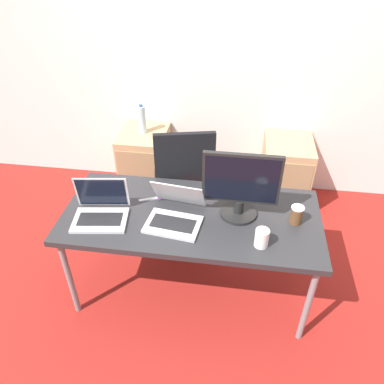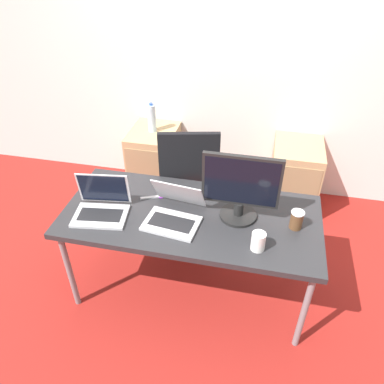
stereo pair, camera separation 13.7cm
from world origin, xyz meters
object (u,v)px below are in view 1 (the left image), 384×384
cabinet_left (146,163)px  coffee_cup_brown (296,215)px  monitor (241,186)px  laptop_right (101,211)px  office_chair (184,194)px  coffee_cup_white (262,238)px  cabinet_right (285,173)px  laptop_left (175,214)px  water_bottle (142,120)px

cabinet_left → coffee_cup_brown: size_ratio=5.36×
monitor → laptop_right: bearing=-170.0°
office_chair → laptop_right: bearing=-119.1°
coffee_cup_white → cabinet_right: bearing=78.9°
cabinet_right → laptop_left: 1.54m
water_bottle → laptop_left: (0.53, -1.24, -0.02)m
cabinet_right → coffee_cup_white: 1.48m
laptop_right → monitor: size_ratio=0.77×
office_chair → coffee_cup_white: size_ratio=9.17×
office_chair → laptop_right: 0.92m
coffee_cup_brown → cabinet_left: bearing=137.9°
coffee_cup_white → coffee_cup_brown: bearing=47.6°
laptop_right → cabinet_right: bearing=45.0°
laptop_right → monitor: monitor is taller
office_chair → monitor: bearing=-52.2°
laptop_left → coffee_cup_white: 0.56m
water_bottle → coffee_cup_brown: 1.72m
coffee_cup_brown → laptop_left: bearing=-173.9°
cabinet_left → cabinet_right: bearing=0.0°
cabinet_left → cabinet_right: (1.33, 0.00, 0.00)m
office_chair → cabinet_right: size_ratio=1.62×
cabinet_left → coffee_cup_white: coffee_cup_white is taller
laptop_right → coffee_cup_brown: size_ratio=3.00×
office_chair → laptop_left: (0.06, -0.70, 0.37)m
cabinet_left → monitor: (0.92, -1.12, 0.61)m
water_bottle → monitor: monitor is taller
office_chair → laptop_right: office_chair is taller
laptop_left → laptop_right: bearing=-175.2°
water_bottle → monitor: (0.92, -1.13, 0.15)m
office_chair → monitor: size_ratio=2.23×
coffee_cup_brown → laptop_right: bearing=-174.4°
laptop_right → coffee_cup_white: size_ratio=3.17×
cabinet_left → coffee_cup_brown: (1.28, -1.16, 0.45)m
cabinet_right → coffee_cup_white: (-0.27, -1.39, 0.44)m
coffee_cup_white → office_chair: bearing=125.0°
office_chair → cabinet_right: 1.02m
office_chair → monitor: monitor is taller
monitor → laptop_left: bearing=-164.1°
cabinet_right → coffee_cup_brown: 1.24m
cabinet_left → laptop_left: 1.41m
laptop_left → water_bottle: bearing=113.0°
cabinet_left → coffee_cup_white: 1.80m
office_chair → coffee_cup_brown: 1.09m
laptop_right → monitor: (0.86, 0.15, 0.17)m
water_bottle → laptop_left: laptop_left is taller
cabinet_right → coffee_cup_brown: (-0.06, -1.16, 0.45)m
water_bottle → laptop_right: bearing=-87.5°
monitor → office_chair: bearing=127.8°
coffee_cup_brown → cabinet_right: bearing=87.2°
office_chair → cabinet_left: (-0.47, 0.54, -0.07)m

